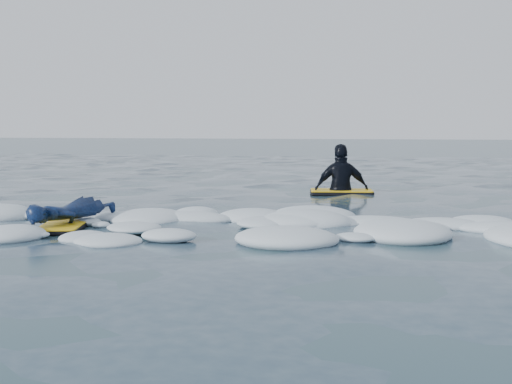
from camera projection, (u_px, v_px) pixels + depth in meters
ground at (162, 238)px, 7.79m from camera, size 120.00×120.00×0.00m
foam_band at (188, 225)px, 8.80m from camera, size 12.00×3.10×0.30m
prone_woman_unit at (70, 213)px, 8.62m from camera, size 0.88×1.57×0.38m
waiting_rider_unit at (341, 191)px, 12.77m from camera, size 1.32×0.84×1.86m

